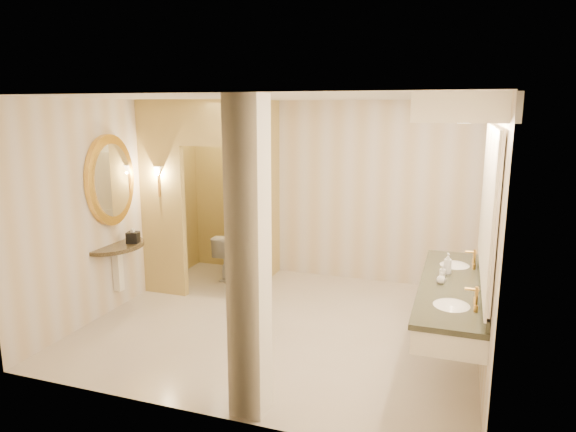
{
  "coord_description": "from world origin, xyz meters",
  "views": [
    {
      "loc": [
        1.96,
        -5.52,
        2.58
      ],
      "look_at": [
        0.01,
        0.2,
        1.31
      ],
      "focal_mm": 32.0,
      "sensor_mm": 36.0,
      "label": 1
    }
  ],
  "objects": [
    {
      "name": "ceiling",
      "position": [
        0.0,
        0.0,
        2.7
      ],
      "size": [
        4.5,
        4.5,
        0.0
      ],
      "primitive_type": "plane",
      "rotation": [
        3.14,
        0.0,
        0.0
      ],
      "color": "silver",
      "rests_on": "wall_back"
    },
    {
      "name": "toilet",
      "position": [
        -1.34,
        1.45,
        0.35
      ],
      "size": [
        0.41,
        0.7,
        0.7
      ],
      "primitive_type": "imported",
      "rotation": [
        0.0,
        0.0,
        3.17
      ],
      "color": "white",
      "rests_on": "floor"
    },
    {
      "name": "tissue_box",
      "position": [
        -2.02,
        -0.09,
        0.95
      ],
      "size": [
        0.18,
        0.18,
        0.14
      ],
      "primitive_type": "cube",
      "rotation": [
        0.0,
        0.0,
        0.26
      ],
      "color": "black",
      "rests_on": "console_shelf"
    },
    {
      "name": "console_shelf",
      "position": [
        -2.21,
        -0.21,
        1.33
      ],
      "size": [
        0.88,
        0.88,
        1.89
      ],
      "color": "black",
      "rests_on": "floor"
    },
    {
      "name": "soap_bottle_b",
      "position": [
        1.83,
        -0.44,
        0.93
      ],
      "size": [
        0.11,
        0.11,
        0.12
      ],
      "primitive_type": "imported",
      "rotation": [
        0.0,
        0.0,
        -0.24
      ],
      "color": "silver",
      "rests_on": "vanity"
    },
    {
      "name": "pillar",
      "position": [
        0.35,
        -1.8,
        1.35
      ],
      "size": [
        0.29,
        0.29,
        2.7
      ],
      "primitive_type": "cube",
      "color": "white",
      "rests_on": "floor"
    },
    {
      "name": "wall_front",
      "position": [
        0.0,
        -2.0,
        1.35
      ],
      "size": [
        4.5,
        0.02,
        2.7
      ],
      "primitive_type": "cube",
      "color": "beige",
      "rests_on": "floor"
    },
    {
      "name": "wall_right",
      "position": [
        2.25,
        0.0,
        1.35
      ],
      "size": [
        0.02,
        4.0,
        2.7
      ],
      "primitive_type": "cube",
      "color": "beige",
      "rests_on": "floor"
    },
    {
      "name": "soap_bottle_a",
      "position": [
        1.84,
        -0.22,
        0.94
      ],
      "size": [
        0.06,
        0.06,
        0.12
      ],
      "primitive_type": "imported",
      "rotation": [
        0.0,
        0.0,
        -0.11
      ],
      "color": "beige",
      "rests_on": "vanity"
    },
    {
      "name": "soap_bottle_c",
      "position": [
        1.88,
        -0.12,
        0.99
      ],
      "size": [
        0.11,
        0.11,
        0.23
      ],
      "primitive_type": "imported",
      "rotation": [
        0.0,
        0.0,
        0.28
      ],
      "color": "#C6B28C",
      "rests_on": "vanity"
    },
    {
      "name": "toilet_closet",
      "position": [
        -1.13,
        0.96,
        1.39
      ],
      "size": [
        1.5,
        1.55,
        2.7
      ],
      "color": "tan",
      "rests_on": "floor"
    },
    {
      "name": "floor",
      "position": [
        0.0,
        0.0,
        0.0
      ],
      "size": [
        4.5,
        4.5,
        0.0
      ],
      "primitive_type": "plane",
      "color": "beige",
      "rests_on": "ground"
    },
    {
      "name": "vanity",
      "position": [
        1.98,
        -0.37,
        1.63
      ],
      "size": [
        0.75,
        2.52,
        2.09
      ],
      "color": "white",
      "rests_on": "floor"
    },
    {
      "name": "wall_sconce",
      "position": [
        -1.93,
        0.43,
        1.73
      ],
      "size": [
        0.14,
        0.14,
        0.42
      ],
      "color": "gold",
      "rests_on": "toilet_closet"
    },
    {
      "name": "wall_back",
      "position": [
        0.0,
        2.0,
        1.35
      ],
      "size": [
        4.5,
        0.02,
        2.7
      ],
      "primitive_type": "cube",
      "color": "beige",
      "rests_on": "floor"
    },
    {
      "name": "wall_left",
      "position": [
        -2.25,
        0.0,
        1.35
      ],
      "size": [
        0.02,
        4.0,
        2.7
      ],
      "primitive_type": "cube",
      "color": "beige",
      "rests_on": "floor"
    }
  ]
}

